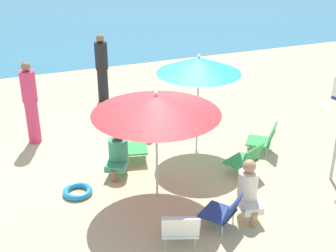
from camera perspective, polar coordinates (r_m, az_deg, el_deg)
The scene contains 15 objects.
ground_plane at distance 8.69m, azimuth -1.72°, elevation -5.86°, with size 40.00×40.00×0.00m, color #CCB789.
sea_water at distance 22.40m, azimuth -14.86°, elevation 12.59°, with size 40.00×16.00×0.01m, color teal.
umbrella_teal at distance 8.85m, azimuth 3.83°, elevation 7.51°, with size 1.64×1.64×2.03m.
umbrella_red at distance 7.22m, azimuth -1.48°, elevation 2.70°, with size 2.07×2.07×1.93m.
beach_chair_a at distance 6.79m, azimuth 1.51°, elevation -12.47°, with size 0.71×0.75×0.63m.
beach_chair_b at distance 8.56m, azimuth 9.60°, elevation -4.04°, with size 0.72×0.71×0.65m.
beach_chair_c at distance 9.52m, azimuth 11.87°, elevation -1.49°, with size 0.75×0.74×0.61m.
beach_chair_d at distance 9.00m, azimuth -4.70°, elevation -2.36°, with size 0.63×0.65×0.62m.
beach_chair_e at distance 10.03m, azimuth -3.23°, elevation 0.53°, with size 0.76×0.77×0.65m.
beach_chair_f at distance 7.20m, azimuth 6.90°, elevation -10.43°, with size 0.71×0.72×0.57m.
person_a at distance 9.90m, azimuth -16.65°, elevation 2.77°, with size 0.31×0.31×1.76m.
person_b at distance 8.54m, azimuth -6.25°, elevation -3.25°, with size 0.52×0.58×0.89m.
person_c at distance 11.83m, azimuth -8.18°, elevation 7.09°, with size 0.32×0.32×1.75m.
person_d at distance 7.43m, azimuth 9.95°, elevation -7.68°, with size 0.38×0.55×0.98m.
swim_ring at distance 8.21m, azimuth -11.13°, elevation -7.94°, with size 0.52×0.52×0.10m, color #238CD8.
Camera 1 is at (-2.47, -7.06, 4.43)m, focal length 49.25 mm.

